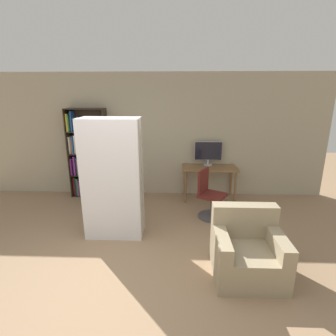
{
  "coord_description": "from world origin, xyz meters",
  "views": [
    {
      "loc": [
        0.72,
        -2.37,
        2.26
      ],
      "look_at": [
        0.57,
        1.86,
        1.05
      ],
      "focal_mm": 28.0,
      "sensor_mm": 36.0,
      "label": 1
    }
  ],
  "objects_px": {
    "armchair": "(247,251)",
    "monitor": "(208,152)",
    "office_chair": "(210,198)",
    "mattress_far": "(115,177)",
    "mattress_near": "(111,182)",
    "bookshelf": "(84,156)"
  },
  "relations": [
    {
      "from": "office_chair",
      "to": "bookshelf",
      "type": "distance_m",
      "value": 2.95
    },
    {
      "from": "office_chair",
      "to": "armchair",
      "type": "relative_size",
      "value": 1.07
    },
    {
      "from": "bookshelf",
      "to": "armchair",
      "type": "relative_size",
      "value": 2.3
    },
    {
      "from": "monitor",
      "to": "armchair",
      "type": "height_order",
      "value": "monitor"
    },
    {
      "from": "armchair",
      "to": "monitor",
      "type": "bearing_deg",
      "value": 94.81
    },
    {
      "from": "mattress_near",
      "to": "mattress_far",
      "type": "xyz_separation_m",
      "value": [
        0.0,
        0.26,
        -0.0
      ]
    },
    {
      "from": "office_chair",
      "to": "mattress_near",
      "type": "bearing_deg",
      "value": -152.56
    },
    {
      "from": "mattress_far",
      "to": "armchair",
      "type": "relative_size",
      "value": 2.25
    },
    {
      "from": "office_chair",
      "to": "monitor",
      "type": "bearing_deg",
      "value": 86.57
    },
    {
      "from": "monitor",
      "to": "bookshelf",
      "type": "xyz_separation_m",
      "value": [
        -2.76,
        -0.03,
        -0.1
      ]
    },
    {
      "from": "mattress_far",
      "to": "armchair",
      "type": "bearing_deg",
      "value": -28.5
    },
    {
      "from": "mattress_near",
      "to": "office_chair",
      "type": "bearing_deg",
      "value": 27.44
    },
    {
      "from": "office_chair",
      "to": "bookshelf",
      "type": "bearing_deg",
      "value": 158.99
    },
    {
      "from": "mattress_far",
      "to": "monitor",
      "type": "bearing_deg",
      "value": 44.33
    },
    {
      "from": "mattress_near",
      "to": "mattress_far",
      "type": "relative_size",
      "value": 1.0
    },
    {
      "from": "mattress_near",
      "to": "armchair",
      "type": "xyz_separation_m",
      "value": [
        1.91,
        -0.77,
        -0.64
      ]
    },
    {
      "from": "monitor",
      "to": "armchair",
      "type": "bearing_deg",
      "value": -85.19
    },
    {
      "from": "armchair",
      "to": "office_chair",
      "type": "bearing_deg",
      "value": 100.14
    },
    {
      "from": "office_chair",
      "to": "armchair",
      "type": "bearing_deg",
      "value": -79.86
    },
    {
      "from": "office_chair",
      "to": "mattress_near",
      "type": "xyz_separation_m",
      "value": [
        -1.62,
        -0.84,
        0.59
      ]
    },
    {
      "from": "mattress_far",
      "to": "armchair",
      "type": "height_order",
      "value": "mattress_far"
    },
    {
      "from": "monitor",
      "to": "armchair",
      "type": "relative_size",
      "value": 0.71
    }
  ]
}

